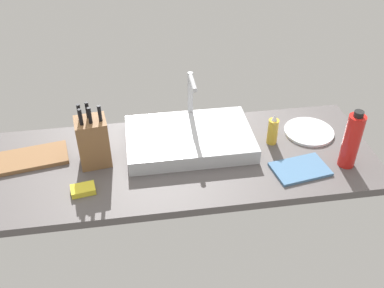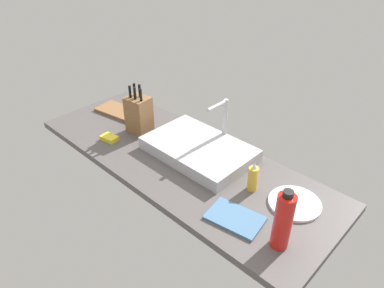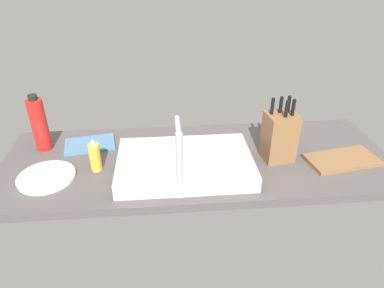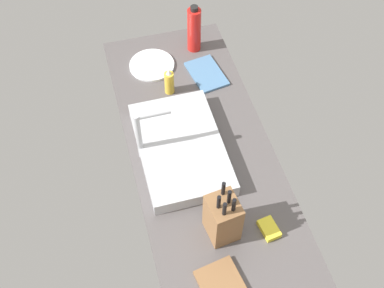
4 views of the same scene
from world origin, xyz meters
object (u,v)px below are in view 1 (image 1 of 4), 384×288
object	(u,v)px
sink_basin	(189,139)
water_bottle	(352,141)
soap_bottle	(273,131)
dinner_plate	(309,132)
dish_towel	(300,169)
knife_block	(93,141)
faucet	(191,96)
dish_sponge	(83,190)
cutting_board	(31,158)

from	to	relation	value
sink_basin	water_bottle	bearing A→B (deg)	-20.26
sink_basin	soap_bottle	world-z (taller)	soap_bottle
dinner_plate	dish_towel	bearing A→B (deg)	-117.68
sink_basin	dish_towel	size ratio (longest dim) A/B	2.43
knife_block	dinner_plate	xyz separation A→B (cm)	(93.72, 6.56, -9.99)
faucet	soap_bottle	xyz separation A→B (cm)	(32.47, -18.40, -9.21)
dish_sponge	cutting_board	bearing A→B (deg)	134.13
knife_block	dish_sponge	distance (cm)	20.40
cutting_board	sink_basin	bearing A→B (deg)	0.50
cutting_board	faucet	bearing A→B (deg)	12.50
cutting_board	water_bottle	bearing A→B (deg)	-9.80
water_bottle	faucet	bearing A→B (deg)	147.31
soap_bottle	dish_sponge	size ratio (longest dim) A/B	1.60
knife_block	soap_bottle	bearing A→B (deg)	-6.06
cutting_board	dinner_plate	xyz separation A→B (cm)	(120.25, 1.37, -0.30)
faucet	dish_sponge	bearing A→B (deg)	-141.03
knife_block	dish_sponge	world-z (taller)	knife_block
cutting_board	dish_towel	distance (cm)	109.95
dish_towel	dinner_plate	bearing A→B (deg)	62.32
cutting_board	dish_sponge	world-z (taller)	dish_sponge
soap_bottle	water_bottle	xyz separation A→B (cm)	(25.64, -18.88, 5.73)
faucet	cutting_board	xyz separation A→B (cm)	(-69.07, -15.31, -14.61)
water_bottle	dinner_plate	bearing A→B (deg)	106.52
dinner_plate	cutting_board	bearing A→B (deg)	-179.35
dinner_plate	dish_towel	distance (cm)	27.34
cutting_board	dish_sponge	distance (cm)	31.67
knife_block	dish_towel	distance (cm)	83.52
knife_block	soap_bottle	world-z (taller)	knife_block
knife_block	soap_bottle	size ratio (longest dim) A/B	1.89
sink_basin	faucet	distance (cm)	19.43
knife_block	cutting_board	bearing A→B (deg)	161.28
dinner_plate	faucet	bearing A→B (deg)	164.77
cutting_board	soap_bottle	xyz separation A→B (cm)	(101.53, -3.10, 5.40)
sink_basin	faucet	xyz separation A→B (cm)	(3.01, 14.73, 12.31)
knife_block	dish_sponge	bearing A→B (deg)	-112.01
dinner_plate	dish_towel	size ratio (longest dim) A/B	1.01
knife_block	dish_towel	xyz separation A→B (cm)	(81.02, -17.65, -9.99)
knife_block	dinner_plate	size ratio (longest dim) A/B	1.24
faucet	dinner_plate	size ratio (longest dim) A/B	1.18
dish_sponge	knife_block	bearing A→B (deg)	75.65
sink_basin	dinner_plate	bearing A→B (deg)	0.84
faucet	soap_bottle	distance (cm)	38.44
soap_bottle	water_bottle	bearing A→B (deg)	-36.37
knife_block	dinner_plate	distance (cm)	94.48
dinner_plate	sink_basin	bearing A→B (deg)	-179.16
faucet	dish_towel	world-z (taller)	faucet
faucet	dinner_plate	world-z (taller)	faucet
faucet	dish_sponge	distance (cm)	62.14
water_bottle	sink_basin	bearing A→B (deg)	159.74
water_bottle	dish_towel	distance (cm)	22.73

